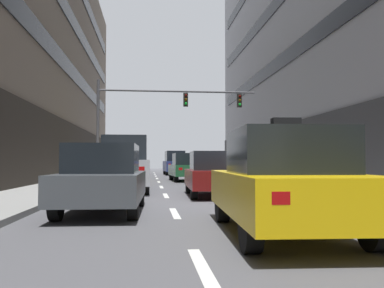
# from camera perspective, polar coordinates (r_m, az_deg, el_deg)

# --- Properties ---
(ground_plane) EXTENTS (120.00, 120.00, 0.00)m
(ground_plane) POSITION_cam_1_polar(r_m,az_deg,el_deg) (12.93, 4.11, -7.85)
(ground_plane) COLOR #515156
(sidewalk_left) EXTENTS (2.78, 80.00, 0.14)m
(sidewalk_left) POSITION_cam_1_polar(r_m,az_deg,el_deg) (13.36, -23.99, -7.17)
(sidewalk_left) COLOR gray
(sidewalk_left) RESTS_ON ground
(lane_stripe_l1_s2) EXTENTS (0.16, 2.00, 0.01)m
(lane_stripe_l1_s2) POSITION_cam_1_polar(r_m,az_deg,el_deg) (4.87, 1.51, -16.87)
(lane_stripe_l1_s2) COLOR silver
(lane_stripe_l1_s2) RESTS_ON ground
(lane_stripe_l1_s3) EXTENTS (0.16, 2.00, 0.01)m
(lane_stripe_l1_s3) POSITION_cam_1_polar(r_m,az_deg,el_deg) (9.77, -2.42, -9.59)
(lane_stripe_l1_s3) COLOR silver
(lane_stripe_l1_s3) RESTS_ON ground
(lane_stripe_l1_s4) EXTENTS (0.16, 2.00, 0.01)m
(lane_stripe_l1_s4) POSITION_cam_1_polar(r_m,az_deg,el_deg) (14.74, -3.67, -7.18)
(lane_stripe_l1_s4) COLOR silver
(lane_stripe_l1_s4) RESTS_ON ground
(lane_stripe_l1_s5) EXTENTS (0.16, 2.00, 0.01)m
(lane_stripe_l1_s5) POSITION_cam_1_polar(r_m,az_deg,el_deg) (19.72, -4.28, -5.98)
(lane_stripe_l1_s5) COLOR silver
(lane_stripe_l1_s5) RESTS_ON ground
(lane_stripe_l1_s6) EXTENTS (0.16, 2.00, 0.01)m
(lane_stripe_l1_s6) POSITION_cam_1_polar(r_m,az_deg,el_deg) (24.71, -4.65, -5.27)
(lane_stripe_l1_s6) COLOR silver
(lane_stripe_l1_s6) RESTS_ON ground
(lane_stripe_l1_s7) EXTENTS (0.16, 2.00, 0.01)m
(lane_stripe_l1_s7) POSITION_cam_1_polar(r_m,az_deg,el_deg) (29.70, -4.89, -4.80)
(lane_stripe_l1_s7) COLOR silver
(lane_stripe_l1_s7) RESTS_ON ground
(lane_stripe_l1_s8) EXTENTS (0.16, 2.00, 0.01)m
(lane_stripe_l1_s8) POSITION_cam_1_polar(r_m,az_deg,el_deg) (34.70, -5.06, -4.46)
(lane_stripe_l1_s8) COLOR silver
(lane_stripe_l1_s8) RESTS_ON ground
(lane_stripe_l1_s9) EXTENTS (0.16, 2.00, 0.01)m
(lane_stripe_l1_s9) POSITION_cam_1_polar(r_m,az_deg,el_deg) (39.70, -5.19, -4.21)
(lane_stripe_l1_s9) COLOR silver
(lane_stripe_l1_s9) RESTS_ON ground
(lane_stripe_l1_s10) EXTENTS (0.16, 2.00, 0.01)m
(lane_stripe_l1_s10) POSITION_cam_1_polar(r_m,az_deg,el_deg) (44.69, -5.29, -4.01)
(lane_stripe_l1_s10) COLOR silver
(lane_stripe_l1_s10) RESTS_ON ground
(lane_stripe_l2_s3) EXTENTS (0.16, 2.00, 0.01)m
(lane_stripe_l2_s3) POSITION_cam_1_polar(r_m,az_deg,el_deg) (10.51, 16.10, -8.99)
(lane_stripe_l2_s3) COLOR silver
(lane_stripe_l2_s3) RESTS_ON ground
(lane_stripe_l2_s4) EXTENTS (0.16, 2.00, 0.01)m
(lane_stripe_l2_s4) POSITION_cam_1_polar(r_m,az_deg,el_deg) (15.24, 8.93, -7.00)
(lane_stripe_l2_s4) COLOR silver
(lane_stripe_l2_s4) RESTS_ON ground
(lane_stripe_l2_s5) EXTENTS (0.16, 2.00, 0.01)m
(lane_stripe_l2_s5) POSITION_cam_1_polar(r_m,az_deg,el_deg) (20.10, 5.22, -5.91)
(lane_stripe_l2_s5) COLOR silver
(lane_stripe_l2_s5) RESTS_ON ground
(lane_stripe_l2_s6) EXTENTS (0.16, 2.00, 0.01)m
(lane_stripe_l2_s6) POSITION_cam_1_polar(r_m,az_deg,el_deg) (25.01, 2.97, -5.24)
(lane_stripe_l2_s6) COLOR silver
(lane_stripe_l2_s6) RESTS_ON ground
(lane_stripe_l2_s7) EXTENTS (0.16, 2.00, 0.01)m
(lane_stripe_l2_s7) POSITION_cam_1_polar(r_m,az_deg,el_deg) (29.96, 1.46, -4.79)
(lane_stripe_l2_s7) COLOR silver
(lane_stripe_l2_s7) RESTS_ON ground
(lane_stripe_l2_s8) EXTENTS (0.16, 2.00, 0.01)m
(lane_stripe_l2_s8) POSITION_cam_1_polar(r_m,az_deg,el_deg) (34.92, 0.38, -4.46)
(lane_stripe_l2_s8) COLOR silver
(lane_stripe_l2_s8) RESTS_ON ground
(lane_stripe_l2_s9) EXTENTS (0.16, 2.00, 0.01)m
(lane_stripe_l2_s9) POSITION_cam_1_polar(r_m,az_deg,el_deg) (39.88, -0.43, -4.21)
(lane_stripe_l2_s9) COLOR silver
(lane_stripe_l2_s9) RESTS_ON ground
(lane_stripe_l2_s10) EXTENTS (0.16, 2.00, 0.01)m
(lane_stripe_l2_s10) POSITION_cam_1_polar(r_m,az_deg,el_deg) (44.86, -1.06, -4.02)
(lane_stripe_l2_s10) COLOR silver
(lane_stripe_l2_s10) RESTS_ON ground
(car_driving_0) EXTENTS (1.88, 4.24, 1.57)m
(car_driving_0) POSITION_cam_1_polar(r_m,az_deg,el_deg) (14.47, 2.91, -4.21)
(car_driving_0) COLOR black
(car_driving_0) RESTS_ON ground
(car_driving_1) EXTENTS (2.06, 4.59, 2.19)m
(car_driving_1) POSITION_cam_1_polar(r_m,az_deg,el_deg) (37.72, -2.42, -2.66)
(car_driving_1) COLOR black
(car_driving_1) RESTS_ON ground
(car_driving_2) EXTENTS (2.13, 4.71, 1.74)m
(car_driving_2) POSITION_cam_1_polar(r_m,az_deg,el_deg) (25.69, -0.70, -3.27)
(car_driving_2) COLOR black
(car_driving_2) RESTS_ON ground
(taxi_driving_3) EXTENTS (2.17, 4.74, 1.93)m
(taxi_driving_3) POSITION_cam_1_polar(r_m,az_deg,el_deg) (7.07, 12.65, -5.28)
(taxi_driving_3) COLOR black
(taxi_driving_3) RESTS_ON ground
(taxi_driving_4) EXTENTS (1.95, 4.36, 1.79)m
(taxi_driving_4) POSITION_cam_1_polar(r_m,az_deg,el_deg) (26.69, -8.41, -3.34)
(taxi_driving_4) COLOR black
(taxi_driving_4) RESTS_ON ground
(car_driving_5) EXTENTS (1.94, 4.37, 1.62)m
(car_driving_5) POSITION_cam_1_polar(r_m,az_deg,el_deg) (9.98, -12.18, -4.81)
(car_driving_5) COLOR black
(car_driving_5) RESTS_ON ground
(car_driving_6) EXTENTS (1.91, 4.57, 2.21)m
(car_driving_6) POSITION_cam_1_polar(r_m,az_deg,el_deg) (16.60, -9.21, -2.83)
(car_driving_6) COLOR black
(car_driving_6) RESTS_ON ground
(traffic_signal_0) EXTENTS (9.88, 0.35, 6.11)m
(traffic_signal_0) POSITION_cam_1_polar(r_m,az_deg,el_deg) (25.58, -5.03, 4.83)
(traffic_signal_0) COLOR #4C4C51
(traffic_signal_0) RESTS_ON sidewalk_left
(pedestrian_0) EXTENTS (0.36, 0.45, 1.72)m
(pedestrian_0) POSITION_cam_1_polar(r_m,az_deg,el_deg) (23.86, 13.69, -2.58)
(pedestrian_0) COLOR black
(pedestrian_0) RESTS_ON sidewalk_right
(pedestrian_1) EXTENTS (0.52, 0.25, 1.59)m
(pedestrian_1) POSITION_cam_1_polar(r_m,az_deg,el_deg) (19.40, 18.42, -2.81)
(pedestrian_1) COLOR brown
(pedestrian_1) RESTS_ON sidewalk_right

